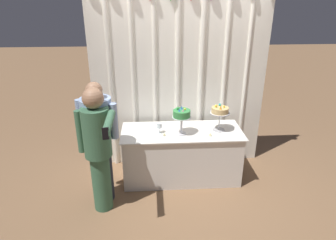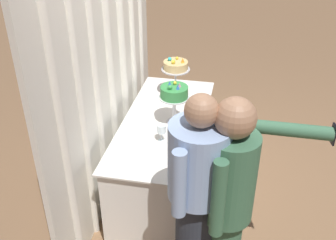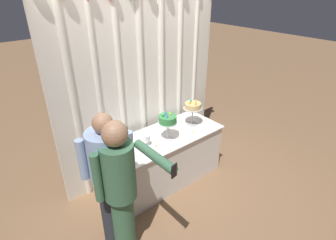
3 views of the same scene
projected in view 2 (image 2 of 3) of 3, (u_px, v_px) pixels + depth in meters
The scene contains 10 objects.
ground_plane at pixel (175, 188), 3.93m from camera, with size 24.00×24.00×0.00m, color #846042.
draped_curtain at pixel (106, 35), 3.25m from camera, with size 2.54×0.14×2.85m.
cake_table at pixel (164, 155), 3.76m from camera, with size 1.68×0.70×0.75m.
cake_display_nearleft at pixel (174, 94), 3.39m from camera, with size 0.25×0.25×0.39m.
cake_display_nearright at pixel (176, 68), 3.85m from camera, with size 0.27×0.27×0.39m.
wine_glass at pixel (162, 129), 3.23m from camera, with size 0.07×0.07×0.15m.
tealight_far_left at pixel (174, 137), 3.32m from camera, with size 0.04×0.04×0.04m.
tealight_near_left at pixel (191, 102), 3.83m from camera, with size 0.04×0.04×0.04m.
guest_man_dark_suit at pixel (197, 199), 2.54m from camera, with size 0.51×0.48×1.59m.
guest_girl_blue_dress at pixel (229, 199), 2.51m from camera, with size 0.48×0.77×1.58m.
Camera 2 is at (-2.98, -0.53, 2.60)m, focal length 43.74 mm.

